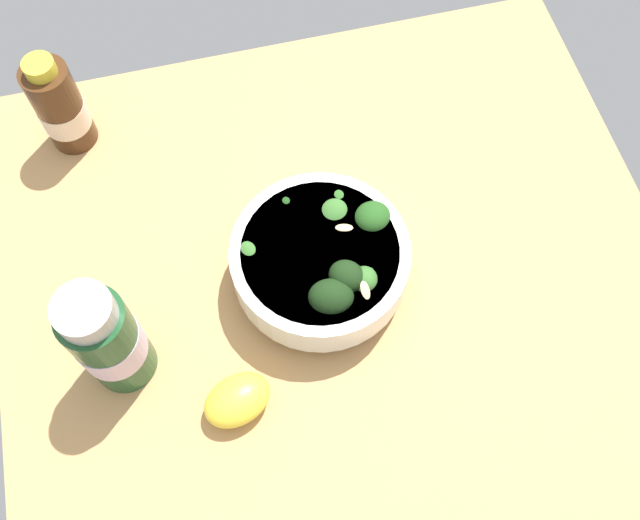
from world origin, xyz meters
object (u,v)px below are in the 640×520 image
object	(u,v)px
lemon_wedge	(237,400)
bottle_tall	(60,107)
bottle_short	(108,340)
bowl_of_broccoli	(322,260)

from	to	relation	value
lemon_wedge	bottle_tall	distance (cm)	38.09
bottle_short	lemon_wedge	bearing A→B (deg)	-123.90
bottle_short	bottle_tall	bearing A→B (deg)	4.53
bottle_short	bowl_of_broccoli	bearing A→B (deg)	-77.70
bowl_of_broccoli	bottle_tall	size ratio (longest dim) A/B	1.41
bowl_of_broccoli	bottle_tall	world-z (taller)	bottle_tall
bowl_of_broccoli	bottle_short	bearing A→B (deg)	102.30
bowl_of_broccoli	bottle_tall	xyz separation A→B (cm)	(24.27, 23.75, 1.60)
bottle_tall	bottle_short	distance (cm)	29.08
lemon_wedge	bowl_of_broccoli	bearing A→B (deg)	-44.35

